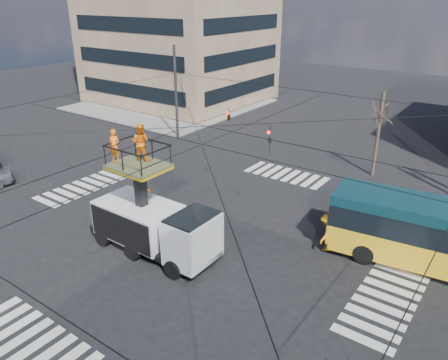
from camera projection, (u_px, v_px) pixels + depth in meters
ground at (198, 232)px, 23.63m from camera, size 120.00×120.00×0.00m
sidewalk_nw at (171, 104)px, 50.54m from camera, size 18.00×18.00×0.12m
crosswalks at (198, 232)px, 23.62m from camera, size 22.40×22.40×0.02m
overhead_network at (200, 155)px, 22.28m from camera, size 24.24×24.24×8.00m
tree_a at (381, 111)px, 29.18m from camera, size 2.00×2.00×6.00m
utility_truck at (154, 215)px, 21.08m from camera, size 7.01×2.67×6.30m
traffic_cone at (107, 215)px, 24.70m from camera, size 0.36×0.36×0.68m
worker_ground at (149, 202)px, 25.20m from camera, size 0.41×0.95×1.60m
flagger at (327, 232)px, 21.62m from camera, size 0.79×1.31×1.98m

